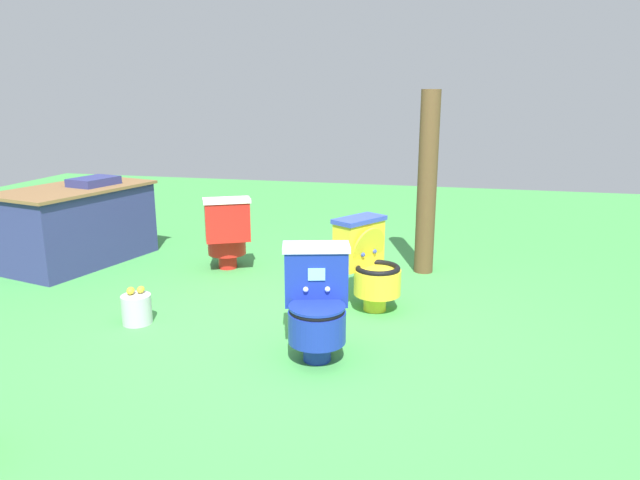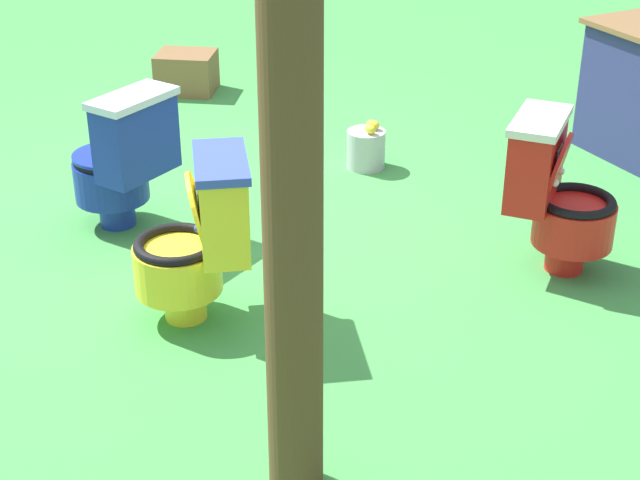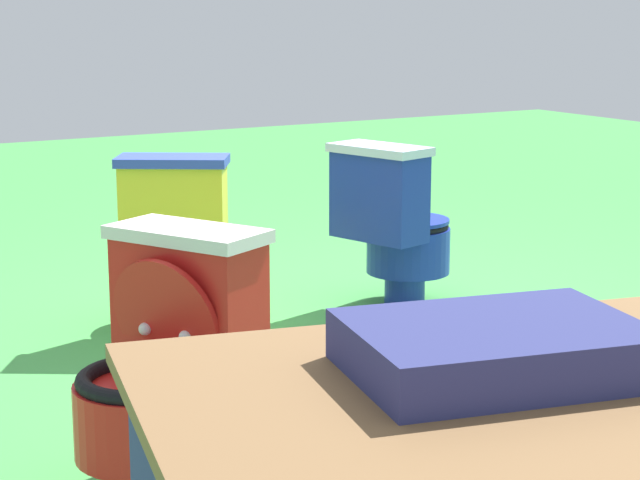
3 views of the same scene
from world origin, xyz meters
The scene contains 7 objects.
ground centered at (0.00, 0.00, 0.00)m, with size 14.00×14.00×0.00m, color #429947.
toilet_blue centered at (-0.31, -0.32, 0.37)m, with size 0.58×0.52×0.73m.
toilet_red centered at (1.32, 0.97, 0.37)m, with size 0.62×0.58×0.73m.
toilet_yellow centered at (0.63, -0.51, 0.37)m, with size 0.60×0.63×0.73m.
wooden_post centered at (1.71, -0.88, 0.85)m, with size 0.18×0.18×1.71m, color brown.
small_crate centered at (-1.87, 1.09, 0.14)m, with size 0.39×0.32×0.27m, color brown.
lemon_bucket centered at (-0.09, 1.12, 0.12)m, with size 0.22×0.22×0.28m.
Camera 2 is at (3.69, -2.47, 2.24)m, focal length 55.17 mm.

